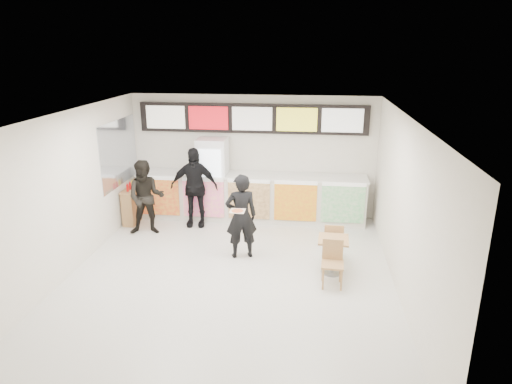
% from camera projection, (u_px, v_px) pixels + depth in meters
% --- Properties ---
extents(floor, '(7.00, 7.00, 0.00)m').
position_uv_depth(floor, '(229.00, 279.00, 8.41)').
color(floor, beige).
rests_on(floor, ground).
extents(ceiling, '(7.00, 7.00, 0.00)m').
position_uv_depth(ceiling, '(226.00, 116.00, 7.49)').
color(ceiling, white).
rests_on(ceiling, wall_back).
extents(wall_back, '(6.00, 0.00, 6.00)m').
position_uv_depth(wall_back, '(253.00, 156.00, 11.26)').
color(wall_back, silver).
rests_on(wall_back, floor).
extents(wall_left, '(0.00, 7.00, 7.00)m').
position_uv_depth(wall_left, '(65.00, 196.00, 8.30)').
color(wall_left, silver).
rests_on(wall_left, floor).
extents(wall_right, '(0.00, 7.00, 7.00)m').
position_uv_depth(wall_right, '(404.00, 210.00, 7.61)').
color(wall_right, silver).
rests_on(wall_right, floor).
extents(service_counter, '(5.56, 0.77, 1.14)m').
position_uv_depth(service_counter, '(251.00, 197.00, 11.16)').
color(service_counter, silver).
rests_on(service_counter, floor).
extents(menu_board, '(5.50, 0.14, 0.70)m').
position_uv_depth(menu_board, '(252.00, 118.00, 10.89)').
color(menu_board, black).
rests_on(menu_board, wall_back).
extents(drinks_fridge, '(0.70, 0.67, 2.00)m').
position_uv_depth(drinks_fridge, '(213.00, 179.00, 11.15)').
color(drinks_fridge, white).
rests_on(drinks_fridge, floor).
extents(mirror_panel, '(0.01, 2.00, 1.50)m').
position_uv_depth(mirror_panel, '(119.00, 153.00, 10.53)').
color(mirror_panel, '#B2B7BF').
rests_on(mirror_panel, wall_left).
extents(customer_main, '(0.73, 0.60, 1.74)m').
position_uv_depth(customer_main, '(241.00, 216.00, 9.07)').
color(customer_main, black).
rests_on(customer_main, floor).
extents(customer_left, '(0.95, 0.80, 1.72)m').
position_uv_depth(customer_left, '(146.00, 198.00, 10.22)').
color(customer_left, black).
rests_on(customer_left, floor).
extents(customer_mid, '(1.14, 0.55, 1.89)m').
position_uv_depth(customer_mid, '(194.00, 187.00, 10.68)').
color(customer_mid, black).
rests_on(customer_mid, floor).
extents(pizza_slice, '(0.36, 0.36, 0.02)m').
position_uv_depth(pizza_slice, '(237.00, 211.00, 8.56)').
color(pizza_slice, beige).
rests_on(pizza_slice, customer_main).
extents(cafe_table, '(0.58, 1.43, 0.83)m').
position_uv_depth(cafe_table, '(333.00, 249.00, 8.52)').
color(cafe_table, tan).
rests_on(cafe_table, floor).
extents(condiment_ledge, '(0.31, 0.76, 1.01)m').
position_uv_depth(condiment_ledge, '(132.00, 205.00, 11.01)').
color(condiment_ledge, tan).
rests_on(condiment_ledge, floor).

